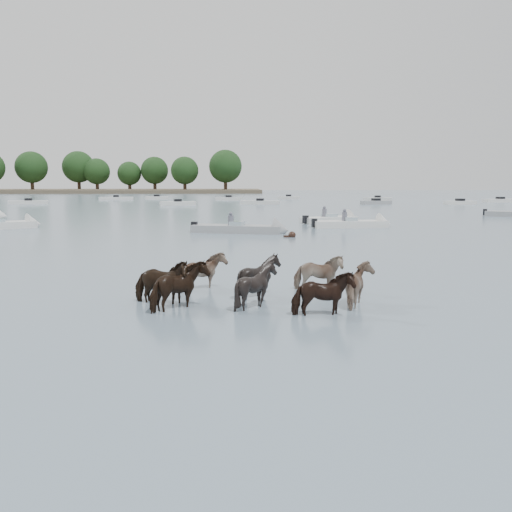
{
  "coord_description": "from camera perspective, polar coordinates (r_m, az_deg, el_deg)",
  "views": [
    {
      "loc": [
        1.76,
        -11.91,
        3.19
      ],
      "look_at": [
        2.43,
        3.07,
        1.1
      ],
      "focal_mm": 37.36,
      "sensor_mm": 36.0,
      "label": 1
    }
  ],
  "objects": [
    {
      "name": "motorboat_a",
      "position": [
        40.73,
        -24.9,
        3.02
      ],
      "size": [
        5.24,
        4.35,
        1.92
      ],
      "rotation": [
        0.0,
        0.0,
        0.61
      ],
      "color": "silver",
      "rests_on": "ground"
    },
    {
      "name": "motorboat_b",
      "position": [
        33.64,
        -0.69,
        2.87
      ],
      "size": [
        6.37,
        3.09,
        1.92
      ],
      "rotation": [
        0.0,
        0.0,
        -0.25
      ],
      "color": "gray",
      "rests_on": "ground"
    },
    {
      "name": "ground",
      "position": [
        12.46,
        -10.66,
        -7.04
      ],
      "size": [
        400.0,
        400.0,
        0.0
      ],
      "primitive_type": "plane",
      "color": "slate",
      "rests_on": "ground"
    },
    {
      "name": "distant_flotilla",
      "position": [
        85.06,
        -3.9,
        5.94
      ],
      "size": [
        105.86,
        28.64,
        0.93
      ],
      "color": "gray",
      "rests_on": "ground"
    },
    {
      "name": "motorboat_d",
      "position": [
        38.55,
        11.13,
        3.37
      ],
      "size": [
        5.87,
        2.13,
        1.92
      ],
      "rotation": [
        0.0,
        0.0,
        0.1
      ],
      "color": "silver",
      "rests_on": "ground"
    },
    {
      "name": "motorboat_c",
      "position": [
        42.96,
        8.62,
        3.89
      ],
      "size": [
        5.28,
        3.93,
        1.92
      ],
      "rotation": [
        0.0,
        0.0,
        0.51
      ],
      "color": "silver",
      "rests_on": "ground"
    },
    {
      "name": "swimming_pony",
      "position": [
        31.1,
        3.79,
        2.21
      ],
      "size": [
        0.72,
        0.44,
        0.44
      ],
      "color": "black",
      "rests_on": "ground"
    },
    {
      "name": "pony_herd",
      "position": [
        14.24,
        -0.43,
        -2.96
      ],
      "size": [
        6.67,
        4.49,
        1.35
      ],
      "color": "black",
      "rests_on": "ground"
    }
  ]
}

